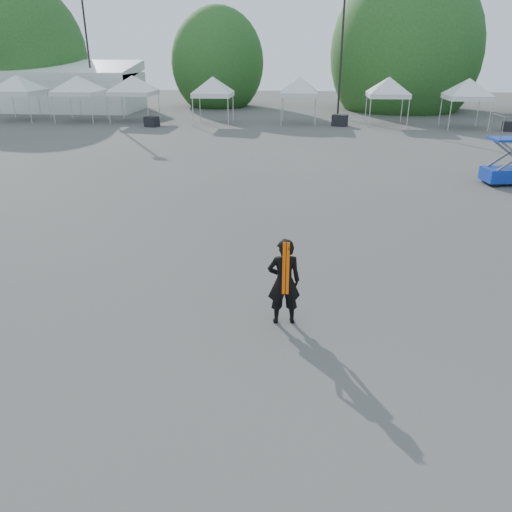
{
  "coord_description": "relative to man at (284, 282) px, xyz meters",
  "views": [
    {
      "loc": [
        0.51,
        -9.75,
        5.15
      ],
      "look_at": [
        -0.39,
        -0.55,
        1.3
      ],
      "focal_mm": 35.0,
      "sensor_mm": 36.0,
      "label": 1
    }
  ],
  "objects": [
    {
      "name": "man",
      "position": [
        0.0,
        0.0,
        0.0
      ],
      "size": [
        0.73,
        0.54,
        1.81
      ],
      "rotation": [
        0.0,
        0.0,
        3.32
      ],
      "color": "black",
      "rests_on": "ground"
    },
    {
      "name": "light_pole_east",
      "position": [
        2.81,
        32.86,
        4.61
      ],
      "size": [
        0.6,
        0.25,
        9.8
      ],
      "color": "black",
      "rests_on": "ground"
    },
    {
      "name": "tree_mid_e",
      "position": [
        8.81,
        39.86,
        3.93
      ],
      "size": [
        5.12,
        5.12,
        7.79
      ],
      "color": "#382314",
      "rests_on": "ground"
    },
    {
      "name": "crate_east",
      "position": [
        13.98,
        26.97,
        -0.59
      ],
      "size": [
        0.87,
        0.71,
        0.63
      ],
      "primitive_type": "cube",
      "rotation": [
        0.0,
        0.0,
        -0.1
      ],
      "color": "black",
      "rests_on": "ground"
    },
    {
      "name": "ground",
      "position": [
        -0.19,
        0.86,
        -0.91
      ],
      "size": [
        120.0,
        120.0,
        0.0
      ],
      "primitive_type": "plane",
      "color": "#474442",
      "rests_on": "ground"
    },
    {
      "name": "tent_c",
      "position": [
        -12.74,
        29.42,
        2.15
      ],
      "size": [
        4.46,
        4.46,
        3.88
      ],
      "color": "silver",
      "rests_on": "ground"
    },
    {
      "name": "tent_e",
      "position": [
        -0.27,
        29.41,
        2.15
      ],
      "size": [
        3.75,
        3.75,
        3.88
      ],
      "color": "silver",
      "rests_on": "ground"
    },
    {
      "name": "tent_a",
      "position": [
        -21.7,
        29.2,
        2.15
      ],
      "size": [
        4.49,
        4.49,
        3.88
      ],
      "color": "silver",
      "rests_on": "ground"
    },
    {
      "name": "tent_b",
      "position": [
        -16.82,
        29.01,
        2.15
      ],
      "size": [
        4.47,
        4.47,
        3.88
      ],
      "color": "silver",
      "rests_on": "ground"
    },
    {
      "name": "tent_f",
      "position": [
        6.07,
        29.23,
        2.15
      ],
      "size": [
        4.01,
        4.01,
        3.88
      ],
      "color": "silver",
      "rests_on": "ground"
    },
    {
      "name": "crate_mid",
      "position": [
        2.72,
        28.38,
        -0.51
      ],
      "size": [
        1.22,
        1.07,
        0.79
      ],
      "primitive_type": "cube",
      "rotation": [
        0.0,
        0.0,
        -0.32
      ],
      "color": "black",
      "rests_on": "ground"
    },
    {
      "name": "tree_far_w",
      "position": [
        -26.19,
        38.86,
        3.63
      ],
      "size": [
        4.8,
        4.8,
        7.3
      ],
      "color": "#382314",
      "rests_on": "ground"
    },
    {
      "name": "tent_d",
      "position": [
        -6.48,
        28.47,
        2.15
      ],
      "size": [
        3.87,
        3.87,
        3.88
      ],
      "color": "silver",
      "rests_on": "ground"
    },
    {
      "name": "tree_mid_w",
      "position": [
        -8.19,
        40.86,
        3.02
      ],
      "size": [
        4.16,
        4.16,
        6.33
      ],
      "color": "#382314",
      "rests_on": "ground"
    },
    {
      "name": "crate_west",
      "position": [
        -10.66,
        26.72,
        -0.55
      ],
      "size": [
        1.11,
        1.0,
        0.7
      ],
      "primitive_type": "cube",
      "rotation": [
        0.0,
        0.0,
        -0.41
      ],
      "color": "black",
      "rests_on": "ground"
    },
    {
      "name": "light_pole_west",
      "position": [
        -18.19,
        34.86,
        4.86
      ],
      "size": [
        0.6,
        0.25,
        10.3
      ],
      "color": "black",
      "rests_on": "ground"
    },
    {
      "name": "tent_g",
      "position": [
        11.21,
        28.04,
        2.15
      ],
      "size": [
        3.97,
        3.97,
        3.88
      ],
      "color": "silver",
      "rests_on": "ground"
    },
    {
      "name": "marquee",
      "position": [
        -22.19,
        35.86,
        1.06
      ],
      "size": [
        15.0,
        6.25,
        4.23
      ],
      "color": "silver",
      "rests_on": "ground"
    }
  ]
}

